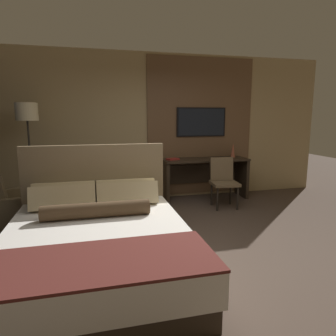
% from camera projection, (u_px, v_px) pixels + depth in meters
% --- Properties ---
extents(ground_plane, '(16.00, 16.00, 0.00)m').
position_uv_depth(ground_plane, '(193.00, 254.00, 3.57)').
color(ground_plane, '#4C3D33').
extents(wall_back_tv_panel, '(7.20, 0.09, 2.80)m').
position_uv_depth(wall_back_tv_panel, '(158.00, 127.00, 5.84)').
color(wall_back_tv_panel, tan).
rests_on(wall_back_tv_panel, ground_plane).
extents(bed, '(1.84, 2.26, 1.25)m').
position_uv_depth(bed, '(98.00, 242.00, 3.12)').
color(bed, '#33281E').
rests_on(bed, ground_plane).
extents(desk, '(1.67, 0.55, 0.80)m').
position_uv_depth(desk, '(204.00, 172.00, 5.90)').
color(desk, '#2D2319').
rests_on(desk, ground_plane).
extents(tv, '(1.01, 0.04, 0.57)m').
position_uv_depth(tv, '(201.00, 122.00, 5.95)').
color(tv, black).
extents(desk_chair, '(0.49, 0.49, 0.88)m').
position_uv_depth(desk_chair, '(223.00, 178.00, 5.37)').
color(desk_chair, brown).
rests_on(desk_chair, ground_plane).
extents(armchair_by_window, '(0.86, 0.89, 0.78)m').
position_uv_depth(armchair_by_window, '(21.00, 212.00, 4.27)').
color(armchair_by_window, brown).
rests_on(armchair_by_window, ground_plane).
extents(floor_lamp, '(0.34, 0.34, 1.83)m').
position_uv_depth(floor_lamp, '(27.00, 121.00, 4.76)').
color(floor_lamp, '#282623').
rests_on(floor_lamp, ground_plane).
extents(vase_tall, '(0.09, 0.09, 0.29)m').
position_uv_depth(vase_tall, '(233.00, 150.00, 6.00)').
color(vase_tall, '#B2563D').
rests_on(vase_tall, desk).
extents(book, '(0.26, 0.22, 0.03)m').
position_uv_depth(book, '(173.00, 159.00, 5.66)').
color(book, maroon).
rests_on(book, desk).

